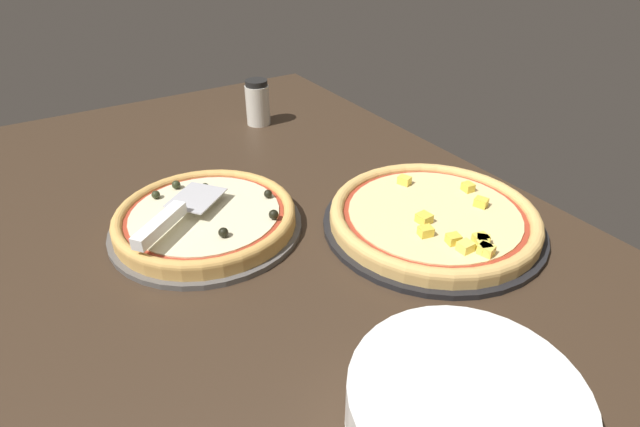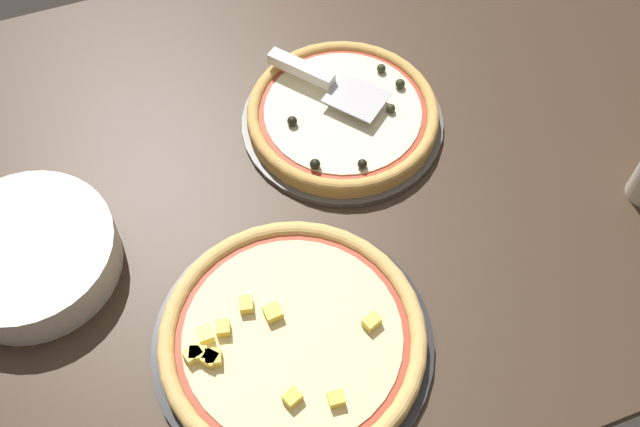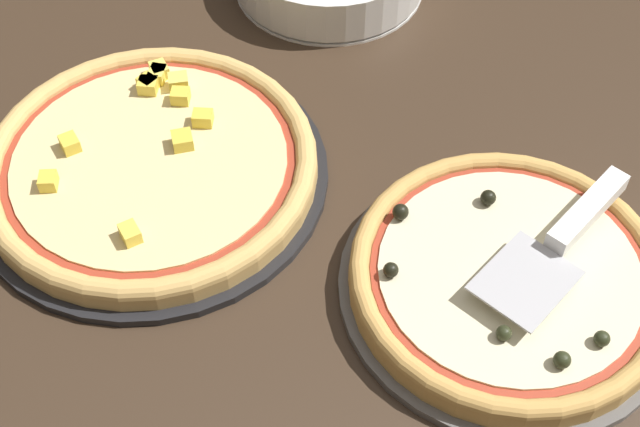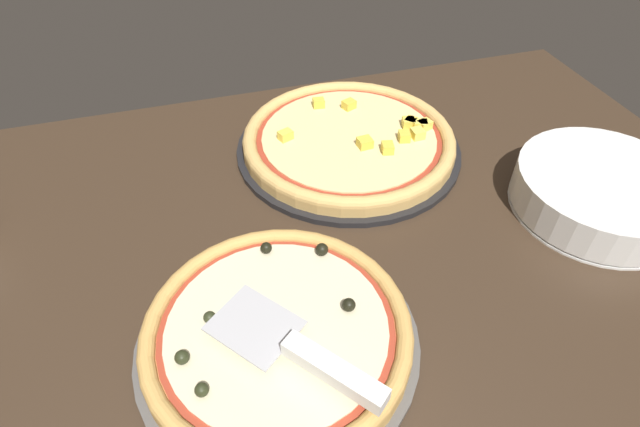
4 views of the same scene
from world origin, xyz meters
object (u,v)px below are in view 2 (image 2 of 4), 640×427
Objects in this scene: pizza_front at (343,114)px; serving_spatula at (314,75)px; pizza_back at (292,338)px; plate_stack at (30,255)px.

pizza_front is 1.62× the size of serving_spatula.
pizza_front is 0.86× the size of pizza_back.
plate_stack is (31.14, -24.70, 0.72)cm from pizza_back.
plate_stack is at bearing 18.01° from serving_spatula.
pizza_front is 52.50cm from plate_stack.
pizza_back is 1.44× the size of plate_stack.
serving_spatula is at bearing -161.99° from plate_stack.
serving_spatula is (-18.03, -40.68, 3.51)cm from pizza_back.
plate_stack reaches higher than pizza_front.
serving_spatula is at bearing -113.90° from pizza_back.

